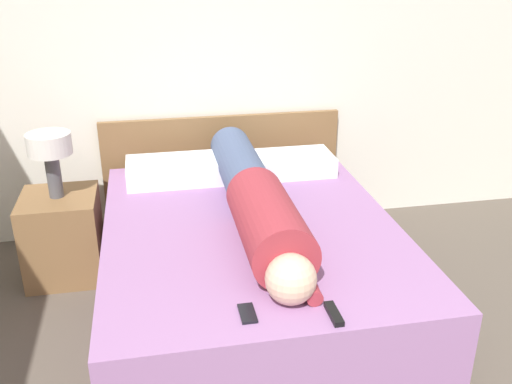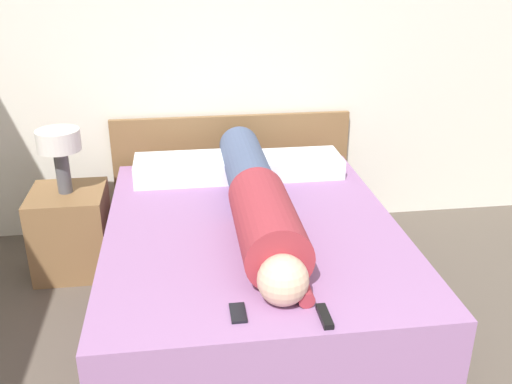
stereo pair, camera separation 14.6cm
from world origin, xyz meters
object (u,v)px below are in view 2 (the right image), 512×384
bed (252,268)px  person_lying (258,200)px  table_lamp (59,146)px  cell_phone (238,313)px  tv_remote (325,316)px  pillow_second (295,164)px  nightstand (72,231)px  pillow_near_headboard (184,169)px

bed → person_lying: 0.41m
table_lamp → cell_phone: (0.91, -1.41, -0.28)m
table_lamp → tv_remote: table_lamp is taller
pillow_second → tv_remote: pillow_second is taller
pillow_second → tv_remote: size_ratio=3.89×
tv_remote → nightstand: bearing=130.0°
table_lamp → tv_remote: size_ratio=2.63×
bed → tv_remote: bearing=-78.6°
pillow_second → person_lying: bearing=-116.3°
person_lying → tv_remote: 0.90m
table_lamp → pillow_second: table_lamp is taller
bed → tv_remote: tv_remote is taller
pillow_near_headboard → pillow_second: size_ratio=1.05×
table_lamp → pillow_second: bearing=3.5°
nightstand → pillow_second: (1.44, 0.09, 0.34)m
pillow_near_headboard → cell_phone: (0.19, -1.50, -0.06)m
table_lamp → pillow_near_headboard: table_lamp is taller
nightstand → table_lamp: size_ratio=1.36×
nightstand → tv_remote: tv_remote is taller
nightstand → pillow_second: 1.49m
person_lying → cell_phone: person_lying is taller
table_lamp → pillow_near_headboard: 0.76m
pillow_near_headboard → pillow_second: bearing=0.0°
pillow_second → pillow_near_headboard: bearing=180.0°
nightstand → person_lying: 1.32m
pillow_second → bed: bearing=-118.2°
person_lying → tv_remote: person_lying is taller
person_lying → tv_remote: size_ratio=11.85×
person_lying → table_lamp: bearing=151.2°
nightstand → cell_phone: cell_phone is taller
person_lying → pillow_second: size_ratio=3.05×
nightstand → table_lamp: (0.00, 0.00, 0.56)m
nightstand → person_lying: size_ratio=0.30×
tv_remote → pillow_near_headboard: bearing=108.5°
person_lying → pillow_second: 0.78m
table_lamp → tv_remote: (1.25, -1.49, -0.27)m
person_lying → tv_remote: bearing=-80.6°
nightstand → table_lamp: 0.56m
table_lamp → pillow_second: (1.44, 0.09, -0.22)m
nightstand → pillow_second: size_ratio=0.92×
bed → table_lamp: (-1.07, 0.61, 0.56)m
bed → tv_remote: 0.94m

